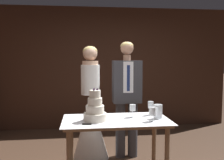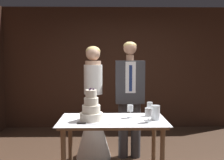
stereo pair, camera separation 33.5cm
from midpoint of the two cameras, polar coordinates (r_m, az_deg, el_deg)
wall_back at (r=5.50m, az=3.58°, el=2.71°), size 5.27×0.12×2.62m
cake_table at (r=3.04m, az=3.36°, el=-11.09°), size 1.27×0.70×0.80m
tiered_cake at (r=2.94m, az=-1.53°, el=-6.75°), size 0.27×0.27×0.38m
cake_knife at (r=2.80m, az=-2.15°, el=-9.96°), size 0.40×0.06×0.02m
wine_glass_near at (r=3.22m, az=11.58°, el=-5.92°), size 0.07×0.07×0.18m
wine_glass_middle at (r=2.90m, az=11.62°, el=-7.31°), size 0.08×0.08×0.17m
wine_glass_far at (r=3.09m, az=7.26°, el=-6.53°), size 0.07×0.07×0.16m
hurricane_candle at (r=3.05m, az=13.02°, el=-7.38°), size 0.11×0.11×0.17m
bride at (r=3.85m, az=-1.78°, el=-8.49°), size 0.54×0.54×1.71m
groom at (r=3.81m, az=6.58°, el=-3.17°), size 0.43×0.25×1.78m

